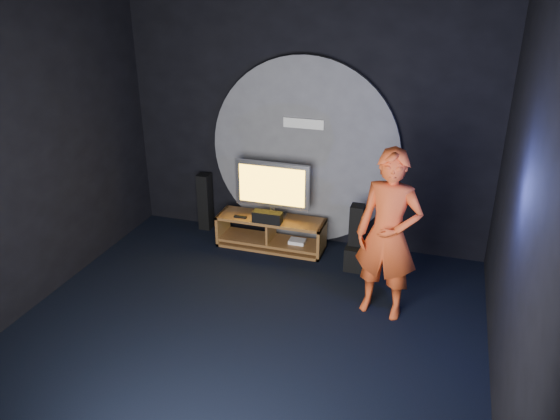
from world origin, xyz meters
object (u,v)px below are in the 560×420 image
object	(u,v)px
subwoofer	(356,258)
tower_speaker_right	(356,236)
tv	(272,187)
tower_speaker_left	(205,202)
media_console	(271,235)
player	(388,235)

from	to	relation	value
subwoofer	tower_speaker_right	bearing A→B (deg)	113.87
tv	tower_speaker_left	bearing A→B (deg)	168.35
media_console	tv	xyz separation A→B (m)	(-0.01, 0.07, 0.68)
tv	player	world-z (taller)	player
tower_speaker_right	player	size ratio (longest dim) A/B	0.44
subwoofer	player	size ratio (longest dim) A/B	0.16
tv	subwoofer	world-z (taller)	tv
media_console	tv	world-z (taller)	tv
media_console	subwoofer	bearing A→B (deg)	-10.59
subwoofer	player	bearing A→B (deg)	-62.47
tv	player	distance (m)	2.07
tv	tower_speaker_right	xyz separation A→B (m)	(1.21, -0.21, -0.45)
tower_speaker_left	subwoofer	world-z (taller)	tower_speaker_left
media_console	tv	distance (m)	0.69
tower_speaker_left	subwoofer	bearing A→B (deg)	-12.62
tower_speaker_right	subwoofer	xyz separation A→B (m)	(0.04, -0.08, -0.27)
tower_speaker_right	player	bearing A→B (deg)	-62.78
player	tv	bearing A→B (deg)	154.40
media_console	player	distance (m)	2.16
player	media_console	bearing A→B (deg)	155.86
tv	subwoofer	distance (m)	1.47
tower_speaker_right	media_console	bearing A→B (deg)	173.03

